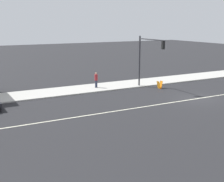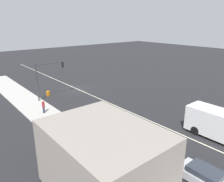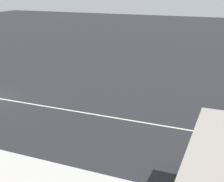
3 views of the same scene
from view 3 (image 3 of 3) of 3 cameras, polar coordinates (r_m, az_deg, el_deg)
name	(u,v)px [view 3 (image 3 of 3)]	position (r m, az deg, el deg)	size (l,w,h in m)	color
ground_plane	(210,134)	(21.37, 17.46, -7.45)	(160.00, 160.00, 0.00)	#232326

